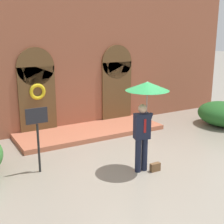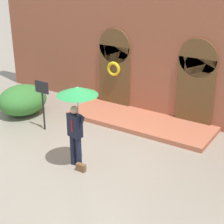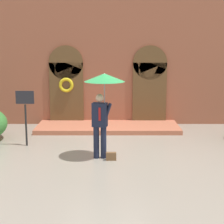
{
  "view_description": "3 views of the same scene",
  "coord_description": "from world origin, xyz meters",
  "views": [
    {
      "loc": [
        -4.59,
        -6.56,
        3.59
      ],
      "look_at": [
        0.08,
        1.63,
        1.11
      ],
      "focal_mm": 50.0,
      "sensor_mm": 36.0,
      "label": 1
    },
    {
      "loc": [
        5.62,
        -7.57,
        5.53
      ],
      "look_at": [
        0.06,
        1.13,
        1.14
      ],
      "focal_mm": 60.0,
      "sensor_mm": 36.0,
      "label": 2
    },
    {
      "loc": [
        0.15,
        -10.39,
        3.23
      ],
      "look_at": [
        0.11,
        1.42,
        0.96
      ],
      "focal_mm": 60.0,
      "sensor_mm": 36.0,
      "label": 3
    }
  ],
  "objects": [
    {
      "name": "building_facade",
      "position": [
        -0.0,
        4.15,
        2.68
      ],
      "size": [
        14.0,
        2.3,
        5.6
      ],
      "color": "#9E563D",
      "rests_on": "ground"
    },
    {
      "name": "ground_plane",
      "position": [
        0.0,
        0.0,
        0.0
      ],
      "size": [
        80.0,
        80.0,
        0.0
      ],
      "primitive_type": "plane",
      "color": "gray"
    },
    {
      "name": "handbag",
      "position": [
        0.13,
        -0.57,
        0.11
      ],
      "size": [
        0.28,
        0.12,
        0.22
      ],
      "primitive_type": "cube",
      "rotation": [
        0.0,
        0.0,
        -0.0
      ],
      "color": "brown",
      "rests_on": "ground"
    },
    {
      "name": "shrub_left",
      "position": [
        -4.12,
        1.51,
        0.54
      ],
      "size": [
        1.64,
        1.9,
        1.08
      ],
      "primitive_type": "ellipsoid",
      "color": "#387A33",
      "rests_on": "ground"
    },
    {
      "name": "sign_post",
      "position": [
        -2.51,
        0.9,
        1.16
      ],
      "size": [
        0.56,
        0.06,
        1.72
      ],
      "color": "black",
      "rests_on": "ground"
    },
    {
      "name": "person_with_umbrella",
      "position": [
        -0.08,
        -0.37,
        1.91
      ],
      "size": [
        1.1,
        1.1,
        2.36
      ],
      "color": "#191E33",
      "rests_on": "ground"
    }
  ]
}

